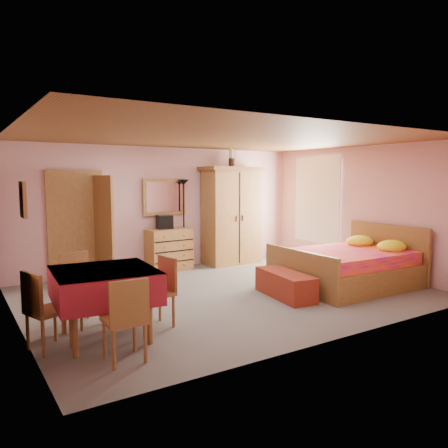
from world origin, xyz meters
TOP-DOWN VIEW (x-y plane):
  - floor at (0.00, 0.00)m, footprint 6.50×6.50m
  - ceiling at (0.00, 0.00)m, footprint 6.50×6.50m
  - wall_back at (0.00, 2.50)m, footprint 6.50×0.10m
  - wall_front at (0.00, -2.50)m, footprint 6.50×0.10m
  - wall_left at (-3.25, 0.00)m, footprint 0.10×5.00m
  - wall_right at (3.25, 0.00)m, footprint 0.10×5.00m
  - doorway at (-1.90, 2.47)m, footprint 1.06×0.12m
  - window at (3.21, 1.20)m, footprint 0.08×1.40m
  - picture_left at (-3.22, -0.60)m, footprint 0.04×0.32m
  - picture_back at (2.35, 2.47)m, footprint 0.30×0.04m
  - chest_of_drawers at (-0.03, 2.25)m, footprint 0.96×0.51m
  - wall_mirror at (-0.03, 2.46)m, footprint 0.99×0.09m
  - stereo at (-0.12, 2.28)m, footprint 0.33×0.25m
  - floor_lamp at (0.37, 2.36)m, footprint 0.25×0.25m
  - wardrobe at (1.49, 2.16)m, footprint 1.42×0.76m
  - sunflower_vase at (1.55, 2.25)m, footprint 0.22×0.22m
  - bed at (2.07, -0.72)m, footprint 2.35×1.88m
  - bench at (0.66, -0.70)m, footprint 0.64×1.29m
  - dining_table at (-2.41, -0.96)m, footprint 1.25×1.25m
  - chair_south at (-2.44, -1.71)m, footprint 0.43×0.43m
  - chair_north at (-2.49, -0.30)m, footprint 0.56×0.56m
  - chair_west at (-3.05, -0.94)m, footprint 0.53×0.53m
  - chair_east at (-1.72, -0.89)m, footprint 0.46×0.46m

SIDE VIEW (x-z plane):
  - floor at x=0.00m, z-range 0.00..0.00m
  - bench at x=0.66m, z-range 0.00..0.41m
  - dining_table at x=-2.41m, z-range 0.00..0.85m
  - chest_of_drawers at x=-0.03m, z-range 0.00..0.88m
  - chair_east at x=-1.72m, z-range 0.00..0.91m
  - chair_west at x=-3.05m, z-range 0.00..0.92m
  - chair_south at x=-2.44m, z-range 0.00..0.92m
  - chair_north at x=-2.49m, z-range 0.00..0.96m
  - bed at x=2.07m, z-range 0.00..1.06m
  - floor_lamp at x=0.37m, z-range 0.00..1.92m
  - doorway at x=-1.90m, z-range -0.05..2.10m
  - stereo at x=-0.12m, z-range 0.88..1.17m
  - wardrobe at x=1.49m, z-range 0.00..2.20m
  - wall_back at x=0.00m, z-range 0.00..2.60m
  - wall_front at x=0.00m, z-range 0.00..2.60m
  - wall_left at x=-3.25m, z-range 0.00..2.60m
  - wall_right at x=3.25m, z-range 0.00..2.60m
  - window at x=3.21m, z-range 0.48..2.42m
  - picture_back at x=2.35m, z-range 1.35..1.75m
  - wall_mirror at x=-0.03m, z-range 1.16..1.94m
  - picture_left at x=-3.22m, z-range 1.49..1.91m
  - sunflower_vase at x=1.55m, z-range 2.20..2.73m
  - ceiling at x=0.00m, z-range 2.60..2.60m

